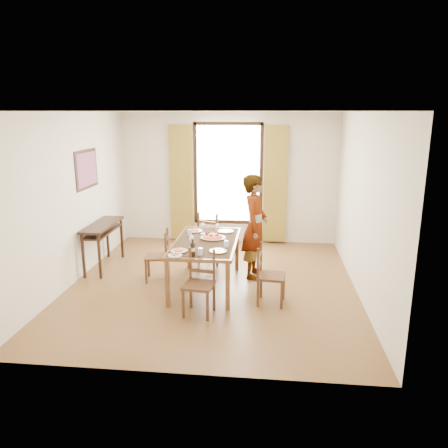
# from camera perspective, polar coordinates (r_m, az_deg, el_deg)

# --- Properties ---
(ground) EXTENTS (5.00, 5.00, 0.00)m
(ground) POSITION_cam_1_polar(r_m,az_deg,el_deg) (7.10, -1.45, -7.86)
(ground) COLOR #472C16
(ground) RESTS_ON ground
(room_shell) EXTENTS (4.60, 5.10, 2.74)m
(room_shell) POSITION_cam_1_polar(r_m,az_deg,el_deg) (6.80, -1.43, 4.68)
(room_shell) COLOR beige
(room_shell) RESTS_ON ground
(console_table) EXTENTS (0.38, 1.20, 0.80)m
(console_table) POSITION_cam_1_polar(r_m,az_deg,el_deg) (7.94, -15.57, -0.77)
(console_table) COLOR black
(console_table) RESTS_ON ground
(dining_table) EXTENTS (0.97, 1.74, 0.76)m
(dining_table) POSITION_cam_1_polar(r_m,az_deg,el_deg) (6.79, -2.39, -2.73)
(dining_table) COLOR brown
(dining_table) RESTS_ON ground
(chair_west) EXTENTS (0.42, 0.42, 0.84)m
(chair_west) POSITION_cam_1_polar(r_m,az_deg,el_deg) (7.24, -8.53, -4.29)
(chair_west) COLOR #52311B
(chair_west) RESTS_ON ground
(chair_north) EXTENTS (0.54, 0.54, 0.96)m
(chair_north) POSITION_cam_1_polar(r_m,az_deg,el_deg) (7.96, -1.62, -1.95)
(chair_north) COLOR #52311B
(chair_north) RESTS_ON ground
(chair_south) EXTENTS (0.44, 0.44, 0.89)m
(chair_south) POSITION_cam_1_polar(r_m,az_deg,el_deg) (5.99, -3.23, -7.95)
(chair_south) COLOR #52311B
(chair_south) RESTS_ON ground
(chair_east) EXTENTS (0.43, 0.43, 0.87)m
(chair_east) POSITION_cam_1_polar(r_m,az_deg,el_deg) (6.32, 5.92, -6.84)
(chair_east) COLOR #52311B
(chair_east) RESTS_ON ground
(man) EXTENTS (0.75, 0.60, 1.72)m
(man) POSITION_cam_1_polar(r_m,az_deg,el_deg) (7.20, 4.06, -0.34)
(man) COLOR #979C9F
(man) RESTS_ON ground
(plate_sw) EXTENTS (0.27, 0.27, 0.05)m
(plate_sw) POSITION_cam_1_polar(r_m,az_deg,el_deg) (6.27, -5.90, -3.38)
(plate_sw) COLOR silver
(plate_sw) RESTS_ON dining_table
(plate_se) EXTENTS (0.27, 0.27, 0.05)m
(plate_se) POSITION_cam_1_polar(r_m,az_deg,el_deg) (6.24, -0.76, -3.40)
(plate_se) COLOR silver
(plate_se) RESTS_ON dining_table
(plate_nw) EXTENTS (0.27, 0.27, 0.05)m
(plate_nw) POSITION_cam_1_polar(r_m,az_deg,el_deg) (7.29, -3.88, -0.79)
(plate_nw) COLOR silver
(plate_nw) RESTS_ON dining_table
(plate_ne) EXTENTS (0.27, 0.27, 0.05)m
(plate_ne) POSITION_cam_1_polar(r_m,az_deg,el_deg) (7.26, 0.19, -0.83)
(plate_ne) COLOR silver
(plate_ne) RESTS_ON dining_table
(pasta_platter) EXTENTS (0.40, 0.40, 0.10)m
(pasta_platter) POSITION_cam_1_polar(r_m,az_deg,el_deg) (6.87, -1.45, -1.52)
(pasta_platter) COLOR red
(pasta_platter) RESTS_ON dining_table
(caprese_plate) EXTENTS (0.20, 0.20, 0.04)m
(caprese_plate) POSITION_cam_1_polar(r_m,az_deg,el_deg) (6.09, -6.43, -4.00)
(caprese_plate) COLOR silver
(caprese_plate) RESTS_ON dining_table
(wine_glass_a) EXTENTS (0.08, 0.08, 0.18)m
(wine_glass_a) POSITION_cam_1_polar(r_m,az_deg,el_deg) (6.43, -4.28, -2.28)
(wine_glass_a) COLOR white
(wine_glass_a) RESTS_ON dining_table
(wine_glass_b) EXTENTS (0.08, 0.08, 0.18)m
(wine_glass_b) POSITION_cam_1_polar(r_m,az_deg,el_deg) (7.09, -0.89, -0.67)
(wine_glass_b) COLOR white
(wine_glass_b) RESTS_ON dining_table
(wine_glass_c) EXTENTS (0.08, 0.08, 0.18)m
(wine_glass_c) POSITION_cam_1_polar(r_m,az_deg,el_deg) (7.14, -2.81, -0.57)
(wine_glass_c) COLOR white
(wine_glass_c) RESTS_ON dining_table
(tumbler_a) EXTENTS (0.07, 0.07, 0.10)m
(tumbler_a) POSITION_cam_1_polar(r_m,az_deg,el_deg) (6.44, 0.29, -2.61)
(tumbler_a) COLOR silver
(tumbler_a) RESTS_ON dining_table
(tumbler_b) EXTENTS (0.07, 0.07, 0.10)m
(tumbler_b) POSITION_cam_1_polar(r_m,az_deg,el_deg) (7.08, -4.55, -1.08)
(tumbler_b) COLOR silver
(tumbler_b) RESTS_ON dining_table
(tumbler_c) EXTENTS (0.07, 0.07, 0.10)m
(tumbler_c) POSITION_cam_1_polar(r_m,az_deg,el_deg) (6.10, -3.12, -3.61)
(tumbler_c) COLOR silver
(tumbler_c) RESTS_ON dining_table
(wine_bottle) EXTENTS (0.07, 0.07, 0.25)m
(wine_bottle) POSITION_cam_1_polar(r_m,az_deg,el_deg) (6.03, -4.11, -3.09)
(wine_bottle) COLOR black
(wine_bottle) RESTS_ON dining_table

